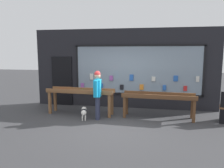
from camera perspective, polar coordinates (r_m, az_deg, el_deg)
The scene contains 6 objects.
ground_plane at distance 7.00m, azimuth 0.24°, elevation -10.71°, with size 40.00×40.00×0.00m, color #38383A.
shopfront_facade at distance 9.01m, azimuth 3.02°, elevation 3.95°, with size 7.52×0.29×3.23m.
display_table_left at distance 8.14m, azimuth -8.23°, elevation -2.54°, with size 2.52×0.69×0.96m.
display_table_right at distance 7.72m, azimuth 12.02°, elevation -3.67°, with size 2.53×0.75×0.88m.
person_browsing at distance 7.40m, azimuth -3.79°, elevation -1.90°, with size 0.27×0.66×1.67m.
small_dog at distance 7.57m, azimuth -7.36°, elevation -7.19°, with size 0.30×0.60×0.39m.
Camera 1 is at (1.19, -6.52, 2.27)m, focal length 35.00 mm.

